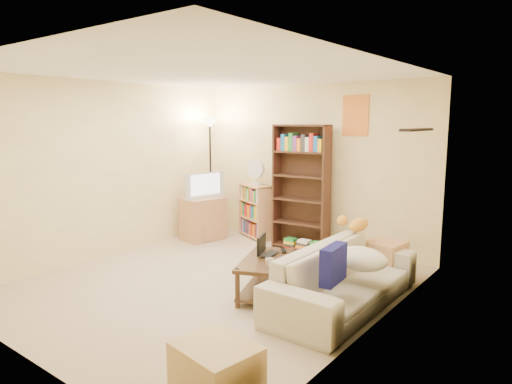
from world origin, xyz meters
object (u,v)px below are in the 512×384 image
at_px(desk_fan, 256,171).
at_px(tall_bookshelf, 301,184).
at_px(laptop, 273,255).
at_px(tv_stand, 203,219).
at_px(short_bookshelf, 255,211).
at_px(end_cabinet, 216,376).
at_px(coffee_table, 268,272).
at_px(mug, 269,262).
at_px(side_table, 385,261).
at_px(television, 202,185).
at_px(tabby_cat, 356,224).
at_px(floor_lamp, 210,143).
at_px(sofa, 345,277).

bearing_deg(desk_fan, tall_bookshelf, -5.71).
height_order(laptop, tall_bookshelf, tall_bookshelf).
relative_size(tv_stand, short_bookshelf, 0.78).
distance_m(tall_bookshelf, end_cabinet, 4.09).
bearing_deg(tall_bookshelf, desk_fan, 168.64).
relative_size(coffee_table, mug, 8.25).
distance_m(side_table, end_cabinet, 3.14).
distance_m(short_bookshelf, side_table, 2.63).
bearing_deg(laptop, desk_fan, 28.94).
relative_size(tv_stand, tall_bookshelf, 0.37).
relative_size(television, desk_fan, 1.68).
distance_m(tabby_cat, floor_lamp, 3.09).
xyz_separation_m(coffee_table, desk_fan, (-1.64, 1.92, 0.85)).
relative_size(tall_bookshelf, short_bookshelf, 2.12).
xyz_separation_m(desk_fan, side_table, (2.48, -0.62, -0.89)).
height_order(tall_bookshelf, short_bookshelf, tall_bookshelf).
xyz_separation_m(tabby_cat, short_bookshelf, (-2.23, 0.88, -0.25)).
bearing_deg(tabby_cat, laptop, -120.23).
bearing_deg(tabby_cat, coffee_table, -116.15).
bearing_deg(tall_bookshelf, floor_lamp, -178.41).
height_order(tall_bookshelf, floor_lamp, floor_lamp).
bearing_deg(end_cabinet, desk_fan, 124.09).
height_order(short_bookshelf, floor_lamp, floor_lamp).
bearing_deg(mug, short_bookshelf, 130.62).
bearing_deg(tabby_cat, mug, -105.72).
relative_size(mug, floor_lamp, 0.07).
bearing_deg(coffee_table, short_bookshelf, 108.58).
xyz_separation_m(tabby_cat, television, (-2.82, 0.24, 0.21)).
height_order(sofa, television, television).
bearing_deg(side_table, end_cabinet, -88.78).
xyz_separation_m(coffee_table, short_bookshelf, (-1.69, 1.96, 0.17)).
bearing_deg(end_cabinet, short_bookshelf, 124.30).
distance_m(laptop, side_table, 1.46).
bearing_deg(short_bookshelf, coffee_table, -24.88).
distance_m(tabby_cat, end_cabinet, 2.99).
bearing_deg(desk_fan, laptop, -47.80).
xyz_separation_m(coffee_table, tall_bookshelf, (-0.72, 1.83, 0.72)).
bearing_deg(side_table, television, 179.46).
bearing_deg(coffee_table, side_table, 34.94).
bearing_deg(end_cabinet, tall_bookshelf, 113.86).
relative_size(laptop, floor_lamp, 0.17).
height_order(desk_fan, floor_lamp, floor_lamp).
bearing_deg(tall_bookshelf, tabby_cat, -36.24).
relative_size(sofa, end_cabinet, 3.92).
xyz_separation_m(tabby_cat, coffee_table, (-0.53, -1.09, -0.42)).
distance_m(floor_lamp, end_cabinet, 4.96).
bearing_deg(coffee_table, tall_bookshelf, 89.32).
distance_m(laptop, short_bookshelf, 2.48).
distance_m(desk_fan, side_table, 2.71).
bearing_deg(laptop, end_cabinet, -168.12).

